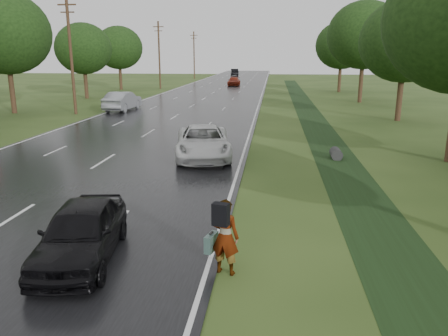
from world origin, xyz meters
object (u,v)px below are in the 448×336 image
silver_sedan (123,101)px  dark_sedan (81,232)px  pedestrian (224,236)px  white_pickup (203,142)px

silver_sedan → dark_sedan: bearing=110.7°
pedestrian → white_pickup: pedestrian is taller
silver_sedan → pedestrian: bearing=116.7°
white_pickup → dark_sedan: size_ratio=1.32×
pedestrian → dark_sedan: pedestrian is taller
white_pickup → silver_sedan: silver_sedan is taller
dark_sedan → silver_sedan: bearing=98.8°
white_pickup → dark_sedan: 11.71m
silver_sedan → white_pickup: bearing=123.4°
pedestrian → silver_sedan: (-12.97, 30.34, -0.05)m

